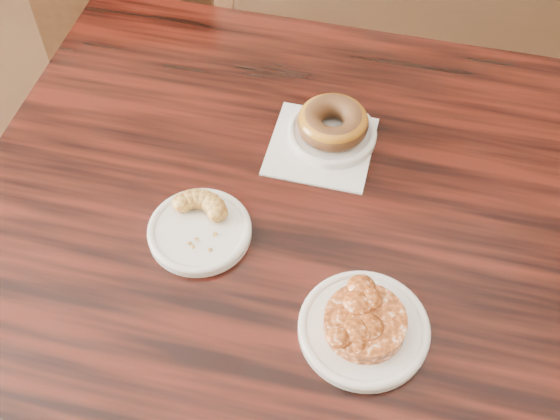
{
  "coord_description": "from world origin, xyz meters",
  "views": [
    {
      "loc": [
        0.22,
        -0.59,
        1.58
      ],
      "look_at": [
        0.23,
        -0.01,
        0.8
      ],
      "focal_mm": 45.0,
      "sensor_mm": 36.0,
      "label": 1
    }
  ],
  "objects_px": {
    "cruller_fragment": "(198,223)",
    "glazed_donut": "(333,122)",
    "apple_fritter": "(365,321)",
    "cafe_table": "(286,356)",
    "chair_far": "(153,46)"
  },
  "relations": [
    {
      "from": "cafe_table",
      "to": "chair_far",
      "type": "xyz_separation_m",
      "value": [
        -0.3,
        0.79,
        0.08
      ]
    },
    {
      "from": "cruller_fragment",
      "to": "glazed_donut",
      "type": "bearing_deg",
      "value": 42.05
    },
    {
      "from": "apple_fritter",
      "to": "cruller_fragment",
      "type": "distance_m",
      "value": 0.27
    },
    {
      "from": "apple_fritter",
      "to": "cruller_fragment",
      "type": "bearing_deg",
      "value": 143.87
    },
    {
      "from": "glazed_donut",
      "to": "cruller_fragment",
      "type": "relative_size",
      "value": 1.09
    },
    {
      "from": "chair_far",
      "to": "glazed_donut",
      "type": "bearing_deg",
      "value": 126.67
    },
    {
      "from": "cafe_table",
      "to": "cruller_fragment",
      "type": "height_order",
      "value": "cruller_fragment"
    },
    {
      "from": "chair_far",
      "to": "cafe_table",
      "type": "bearing_deg",
      "value": 114.93
    },
    {
      "from": "glazed_donut",
      "to": "apple_fritter",
      "type": "xyz_separation_m",
      "value": [
        0.02,
        -0.34,
        -0.01
      ]
    },
    {
      "from": "cafe_table",
      "to": "chair_far",
      "type": "height_order",
      "value": "chair_far"
    },
    {
      "from": "chair_far",
      "to": "apple_fritter",
      "type": "distance_m",
      "value": 1.07
    },
    {
      "from": "cafe_table",
      "to": "cruller_fragment",
      "type": "bearing_deg",
      "value": -173.17
    },
    {
      "from": "apple_fritter",
      "to": "cafe_table",
      "type": "bearing_deg",
      "value": 123.47
    },
    {
      "from": "glazed_donut",
      "to": "chair_far",
      "type": "bearing_deg",
      "value": 122.72
    },
    {
      "from": "chair_far",
      "to": "apple_fritter",
      "type": "bearing_deg",
      "value": 117.03
    }
  ]
}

